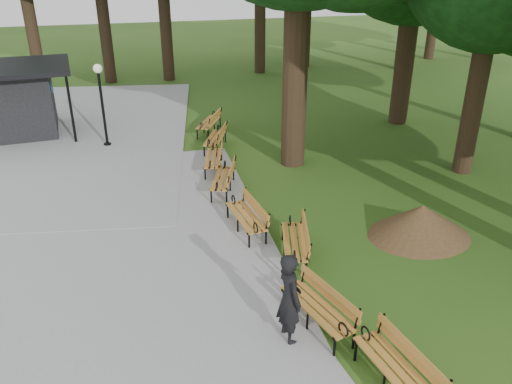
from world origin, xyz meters
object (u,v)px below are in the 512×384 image
object	(u,v)px
person	(290,298)
bench_7	(213,158)
kiosk	(7,101)
lamp_post	(100,88)
bench_8	(215,138)
bench_9	(209,123)
dirt_mound	(421,221)
bench_4	(294,241)
bench_2	(396,370)
bench_5	(246,217)
bench_6	(223,178)
bench_3	(317,308)

from	to	relation	value
person	bench_7	xyz separation A→B (m)	(0.25, 8.35, -0.47)
kiosk	lamp_post	world-z (taller)	lamp_post
lamp_post	bench_8	world-z (taller)	lamp_post
bench_9	dirt_mound	bearing A→B (deg)	49.06
lamp_post	bench_4	xyz separation A→B (m)	(4.13, -9.16, -1.75)
kiosk	bench_7	size ratio (longest dim) A/B	2.30
bench_2	bench_8	world-z (taller)	same
bench_4	bench_9	xyz separation A→B (m)	(-0.19, 9.59, 0.00)
lamp_post	bench_5	bearing A→B (deg)	-66.34
bench_2	bench_6	distance (m)	8.36
lamp_post	bench_9	size ratio (longest dim) A/B	1.59
bench_4	kiosk	bearing A→B (deg)	-130.69
bench_3	bench_8	size ratio (longest dim) A/B	1.00
dirt_mound	bench_9	size ratio (longest dim) A/B	1.17
kiosk	bench_6	xyz separation A→B (m)	(6.86, -7.49, -0.93)
person	bench_5	xyz separation A→B (m)	(0.25, 4.11, -0.47)
bench_6	bench_7	xyz separation A→B (m)	(0.05, 1.70, 0.00)
person	bench_3	bearing A→B (deg)	-81.97
lamp_post	bench_2	distance (m)	14.22
bench_7	bench_8	distance (m)	1.99
bench_2	bench_6	xyz separation A→B (m)	(-1.08, 8.29, 0.00)
bench_3	bench_4	xyz separation A→B (m)	(0.40, 2.45, 0.00)
lamp_post	bench_6	xyz separation A→B (m)	(3.30, -5.12, -1.75)
bench_2	bench_8	distance (m)	11.95
kiosk	bench_3	world-z (taller)	kiosk
bench_7	bench_9	size ratio (longest dim) A/B	1.00
bench_6	bench_7	world-z (taller)	same
person	bench_7	bearing A→B (deg)	-8.49
bench_2	person	bearing A→B (deg)	-149.67
bench_8	bench_6	bearing A→B (deg)	15.50
kiosk	lamp_post	xyz separation A→B (m)	(3.55, -2.37, 0.82)
bench_2	bench_3	xyz separation A→B (m)	(-0.65, 1.81, 0.00)
lamp_post	bench_7	size ratio (longest dim) A/B	1.59
person	bench_2	bearing A→B (deg)	-148.99
bench_7	bench_8	bearing A→B (deg)	-178.35
dirt_mound	bench_5	bearing A→B (deg)	161.64
bench_2	bench_5	size ratio (longest dim) A/B	1.00
bench_5	bench_7	xyz separation A→B (m)	(0.00, 4.23, 0.00)
dirt_mound	bench_4	xyz separation A→B (m)	(-3.41, -0.11, 0.01)
bench_9	bench_2	bearing A→B (deg)	30.04
bench_3	bench_4	world-z (taller)	same
lamp_post	bench_2	world-z (taller)	lamp_post
person	bench_7	distance (m)	8.36
kiosk	bench_4	world-z (taller)	kiosk
person	bench_8	world-z (taller)	person
bench_9	bench_3	bearing A→B (deg)	27.24
bench_3	bench_5	distance (m)	3.96
bench_2	bench_3	world-z (taller)	same
bench_2	bench_9	bearing A→B (deg)	174.37
kiosk	dirt_mound	distance (m)	15.95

